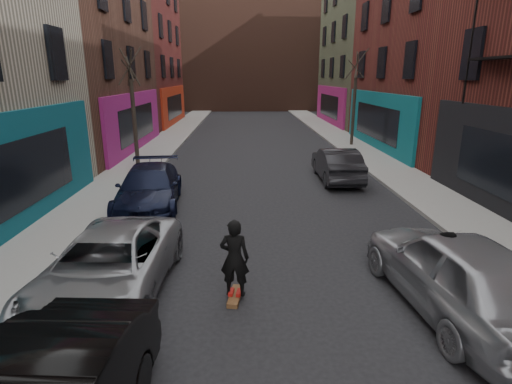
{
  "coord_description": "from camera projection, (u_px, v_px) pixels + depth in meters",
  "views": [
    {
      "loc": [
        -0.9,
        -1.8,
        4.45
      ],
      "look_at": [
        -0.58,
        7.97,
        1.6
      ],
      "focal_mm": 28.0,
      "sensor_mm": 36.0,
      "label": 1
    }
  ],
  "objects": [
    {
      "name": "skateboard",
      "position": [
        235.0,
        296.0,
        8.29
      ],
      "size": [
        0.33,
        0.82,
        0.1
      ],
      "primitive_type": "cube",
      "rotation": [
        0.0,
        0.0,
        -0.14
      ],
      "color": "brown",
      "rests_on": "ground"
    },
    {
      "name": "skateboarder",
      "position": [
        235.0,
        258.0,
        8.04
      ],
      "size": [
        0.65,
        0.47,
        1.64
      ],
      "primitive_type": "imported",
      "rotation": [
        0.0,
        0.0,
        3.0
      ],
      "color": "black",
      "rests_on": "skateboard"
    },
    {
      "name": "pedestrian",
      "position": [
        443.0,
        269.0,
        7.84
      ],
      "size": [
        0.96,
        0.9,
        1.58
      ],
      "rotation": [
        0.0,
        0.0,
        3.67
      ],
      "color": "black",
      "rests_on": "ground"
    },
    {
      "name": "parked_left_far",
      "position": [
        108.0,
        267.0,
        8.19
      ],
      "size": [
        2.49,
        5.04,
        1.38
      ],
      "primitive_type": "imported",
      "rotation": [
        0.0,
        0.0,
        -0.04
      ],
      "color": "gray",
      "rests_on": "ground"
    },
    {
      "name": "parked_right_end",
      "position": [
        337.0,
        164.0,
        17.53
      ],
      "size": [
        1.55,
        4.38,
        1.44
      ],
      "primitive_type": "imported",
      "rotation": [
        0.0,
        0.0,
        3.14
      ],
      "color": "black",
      "rests_on": "ground"
    },
    {
      "name": "parked_right_far",
      "position": [
        457.0,
        272.0,
        7.66
      ],
      "size": [
        2.41,
        5.04,
        1.66
      ],
      "primitive_type": "imported",
      "rotation": [
        0.0,
        0.0,
        3.24
      ],
      "color": "#93959B",
      "rests_on": "ground"
    },
    {
      "name": "tree_left_far",
      "position": [
        132.0,
        99.0,
        19.14
      ],
      "size": [
        2.0,
        2.0,
        6.5
      ],
      "primitive_type": null,
      "color": "black",
      "rests_on": "sidewalk_left"
    },
    {
      "name": "building_far",
      "position": [
        249.0,
        57.0,
        54.78
      ],
      "size": [
        40.0,
        10.0,
        14.0
      ],
      "primitive_type": "cube",
      "color": "#47281E",
      "rests_on": "ground"
    },
    {
      "name": "sidewalk_right",
      "position": [
        332.0,
        133.0,
        31.97
      ],
      "size": [
        2.5,
        84.0,
        0.13
      ],
      "primitive_type": "cube",
      "color": "gray",
      "rests_on": "ground"
    },
    {
      "name": "tree_right_far",
      "position": [
        355.0,
        91.0,
        25.24
      ],
      "size": [
        2.0,
        2.0,
        6.8
      ],
      "primitive_type": null,
      "color": "black",
      "rests_on": "sidewalk_right"
    },
    {
      "name": "parked_left_end",
      "position": [
        149.0,
        188.0,
        13.76
      ],
      "size": [
        2.49,
        5.16,
        1.45
      ],
      "primitive_type": "imported",
      "rotation": [
        0.0,
        0.0,
        0.09
      ],
      "color": "black",
      "rests_on": "ground"
    },
    {
      "name": "sidewalk_left",
      "position": [
        176.0,
        134.0,
        31.58
      ],
      "size": [
        2.5,
        84.0,
        0.13
      ],
      "primitive_type": "cube",
      "color": "gray",
      "rests_on": "ground"
    }
  ]
}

